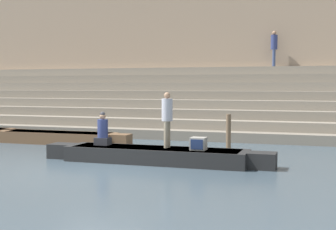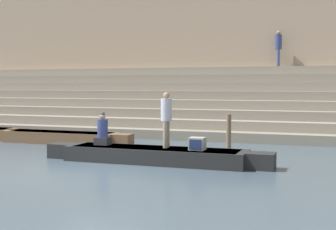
{
  "view_description": "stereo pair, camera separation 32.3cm",
  "coord_description": "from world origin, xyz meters",
  "px_view_note": "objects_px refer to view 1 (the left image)",
  "views": [
    {
      "loc": [
        5.73,
        -11.39,
        2.31
      ],
      "look_at": [
        1.1,
        2.76,
        1.35
      ],
      "focal_mm": 50.0,
      "sensor_mm": 36.0,
      "label": 1
    },
    {
      "loc": [
        6.04,
        -11.28,
        2.31
      ],
      "look_at": [
        1.1,
        2.76,
        1.35
      ],
      "focal_mm": 50.0,
      "sensor_mm": 36.0,
      "label": 2
    }
  ],
  "objects_px": {
    "person_rowing": "(103,132)",
    "mooring_post": "(228,135)",
    "person_on_steps": "(274,46)",
    "moored_boat_shore": "(59,137)",
    "rowboat_main": "(155,155)",
    "person_standing": "(167,116)",
    "tv_set": "(198,144)"
  },
  "relations": [
    {
      "from": "person_rowing",
      "to": "mooring_post",
      "type": "bearing_deg",
      "value": 25.55
    },
    {
      "from": "person_rowing",
      "to": "person_on_steps",
      "type": "bearing_deg",
      "value": 68.61
    },
    {
      "from": "moored_boat_shore",
      "to": "person_rowing",
      "type": "bearing_deg",
      "value": -39.87
    },
    {
      "from": "person_rowing",
      "to": "person_on_steps",
      "type": "relative_size",
      "value": 0.58
    },
    {
      "from": "rowboat_main",
      "to": "mooring_post",
      "type": "xyz_separation_m",
      "value": [
        1.82,
        1.9,
        0.45
      ]
    },
    {
      "from": "person_standing",
      "to": "mooring_post",
      "type": "distance_m",
      "value": 2.42
    },
    {
      "from": "rowboat_main",
      "to": "person_rowing",
      "type": "bearing_deg",
      "value": 174.12
    },
    {
      "from": "moored_boat_shore",
      "to": "person_on_steps",
      "type": "relative_size",
      "value": 3.4
    },
    {
      "from": "person_standing",
      "to": "person_rowing",
      "type": "distance_m",
      "value": 2.15
    },
    {
      "from": "person_rowing",
      "to": "tv_set",
      "type": "bearing_deg",
      "value": -3.99
    },
    {
      "from": "mooring_post",
      "to": "person_on_steps",
      "type": "relative_size",
      "value": 0.77
    },
    {
      "from": "rowboat_main",
      "to": "mooring_post",
      "type": "relative_size",
      "value": 5.11
    },
    {
      "from": "rowboat_main",
      "to": "moored_boat_shore",
      "type": "relative_size",
      "value": 1.16
    },
    {
      "from": "moored_boat_shore",
      "to": "tv_set",
      "type": "bearing_deg",
      "value": -24.39
    },
    {
      "from": "tv_set",
      "to": "mooring_post",
      "type": "height_order",
      "value": "mooring_post"
    },
    {
      "from": "person_standing",
      "to": "tv_set",
      "type": "relative_size",
      "value": 3.76
    },
    {
      "from": "person_standing",
      "to": "mooring_post",
      "type": "xyz_separation_m",
      "value": [
        1.5,
        1.76,
        -0.71
      ]
    },
    {
      "from": "person_on_steps",
      "to": "rowboat_main",
      "type": "bearing_deg",
      "value": 139.69
    },
    {
      "from": "tv_set",
      "to": "rowboat_main",
      "type": "bearing_deg",
      "value": 174.44
    },
    {
      "from": "person_standing",
      "to": "moored_boat_shore",
      "type": "distance_m",
      "value": 6.39
    },
    {
      "from": "tv_set",
      "to": "mooring_post",
      "type": "distance_m",
      "value": 2.02
    },
    {
      "from": "person_on_steps",
      "to": "mooring_post",
      "type": "bearing_deg",
      "value": 148.33
    },
    {
      "from": "rowboat_main",
      "to": "moored_boat_shore",
      "type": "distance_m",
      "value": 6.08
    },
    {
      "from": "person_rowing",
      "to": "tv_set",
      "type": "distance_m",
      "value": 3.11
    },
    {
      "from": "tv_set",
      "to": "person_on_steps",
      "type": "distance_m",
      "value": 11.86
    },
    {
      "from": "tv_set",
      "to": "person_on_steps",
      "type": "xyz_separation_m",
      "value": [
        1.01,
        11.25,
        3.64
      ]
    },
    {
      "from": "moored_boat_shore",
      "to": "person_standing",
      "type": "bearing_deg",
      "value": -26.83
    },
    {
      "from": "moored_boat_shore",
      "to": "mooring_post",
      "type": "height_order",
      "value": "mooring_post"
    },
    {
      "from": "person_standing",
      "to": "mooring_post",
      "type": "relative_size",
      "value": 1.2
    },
    {
      "from": "person_rowing",
      "to": "mooring_post",
      "type": "height_order",
      "value": "person_rowing"
    },
    {
      "from": "rowboat_main",
      "to": "tv_set",
      "type": "xyz_separation_m",
      "value": [
        1.33,
        -0.06,
        0.39
      ]
    },
    {
      "from": "person_standing",
      "to": "person_on_steps",
      "type": "distance_m",
      "value": 11.59
    }
  ]
}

